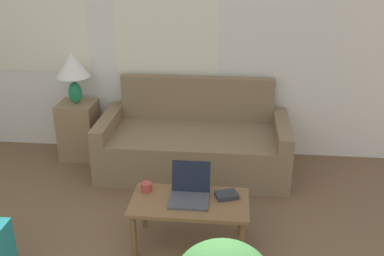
{
  "coord_description": "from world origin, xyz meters",
  "views": [
    {
      "loc": [
        1.36,
        -1.26,
        2.25
      ],
      "look_at": [
        1.0,
        2.31,
        0.75
      ],
      "focal_mm": 42.0,
      "sensor_mm": 36.0,
      "label": 1
    }
  ],
  "objects": [
    {
      "name": "cup_navy",
      "position": [
        0.68,
        1.81,
        0.44
      ],
      "size": [
        0.09,
        0.09,
        0.07
      ],
      "color": "#B23D38",
      "rests_on": "coffee_table"
    },
    {
      "name": "table_lamp",
      "position": [
        -0.34,
        3.16,
        1.02
      ],
      "size": [
        0.36,
        0.36,
        0.55
      ],
      "color": "#1E8451",
      "rests_on": "side_table"
    },
    {
      "name": "book_red",
      "position": [
        1.32,
        1.78,
        0.42
      ],
      "size": [
        0.2,
        0.18,
        0.04
      ],
      "color": "#2D2D33",
      "rests_on": "coffee_table"
    },
    {
      "name": "coffee_table",
      "position": [
        1.04,
        1.69,
        0.35
      ],
      "size": [
        0.91,
        0.48,
        0.4
      ],
      "color": "brown",
      "rests_on": "ground_plane"
    },
    {
      "name": "laptop",
      "position": [
        1.04,
        1.74,
        0.46
      ],
      "size": [
        0.3,
        0.32,
        0.26
      ],
      "color": "#47474C",
      "rests_on": "coffee_table"
    },
    {
      "name": "couch",
      "position": [
        0.96,
        3.0,
        0.27
      ],
      "size": [
        1.92,
        0.9,
        0.92
      ],
      "color": "#846B4C",
      "rests_on": "ground_plane"
    },
    {
      "name": "wall_back",
      "position": [
        -0.0,
        3.46,
        1.31
      ],
      "size": [
        6.6,
        0.06,
        2.6
      ],
      "color": "white",
      "rests_on": "ground_plane"
    },
    {
      "name": "side_table",
      "position": [
        -0.34,
        3.16,
        0.32
      ],
      "size": [
        0.38,
        0.38,
        0.63
      ],
      "color": "#937551",
      "rests_on": "ground_plane"
    }
  ]
}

